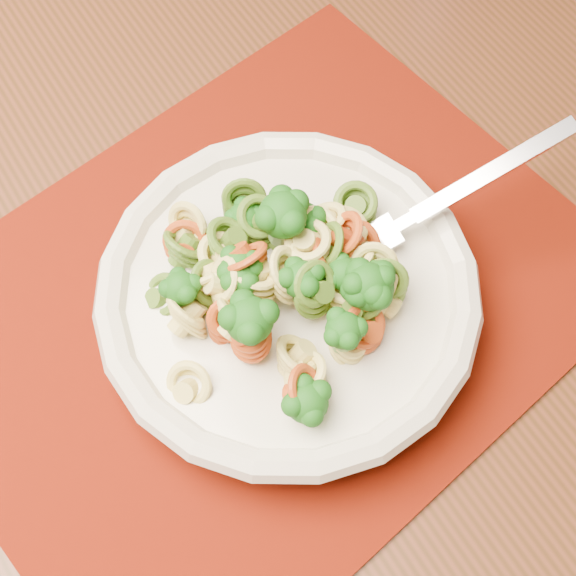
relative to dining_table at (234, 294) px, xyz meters
name	(u,v)px	position (x,y,z in m)	size (l,w,h in m)	color
dining_table	(234,294)	(0.00, 0.00, 0.00)	(1.39, 0.97, 0.75)	#532817
placemat	(261,300)	(0.00, -0.07, 0.11)	(0.42, 0.33, 0.00)	#601104
pasta_bowl	(288,297)	(0.01, -0.08, 0.14)	(0.24, 0.24, 0.05)	silver
pasta_broccoli_heap	(288,283)	(0.01, -0.08, 0.16)	(0.20, 0.20, 0.06)	#D8CA6B
fork	(378,238)	(0.07, -0.08, 0.16)	(0.19, 0.02, 0.01)	silver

